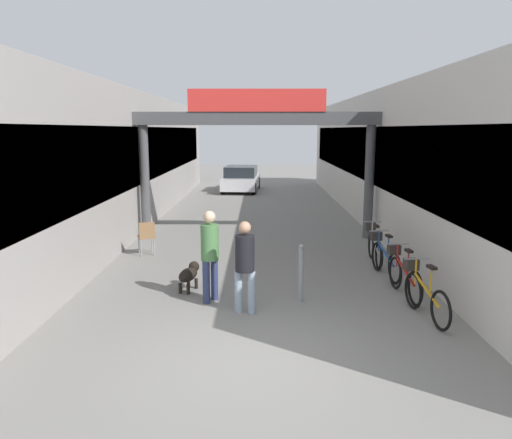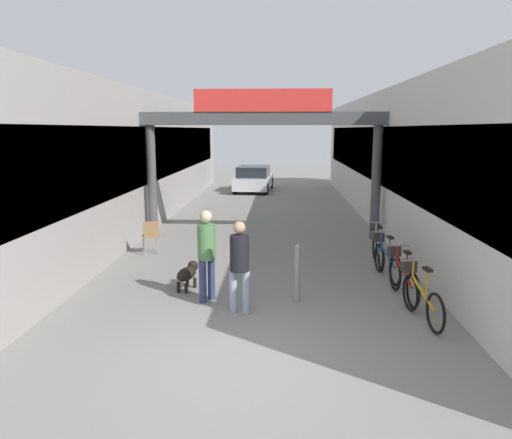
{
  "view_description": "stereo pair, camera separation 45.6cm",
  "coord_description": "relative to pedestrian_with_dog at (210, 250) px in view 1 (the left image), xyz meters",
  "views": [
    {
      "loc": [
        0.07,
        -6.74,
        3.24
      ],
      "look_at": [
        0.0,
        3.98,
        1.3
      ],
      "focal_mm": 35.0,
      "sensor_mm": 36.0,
      "label": 1
    },
    {
      "loc": [
        0.52,
        -6.73,
        3.24
      ],
      "look_at": [
        0.0,
        3.98,
        1.3
      ],
      "focal_mm": 35.0,
      "sensor_mm": 36.0,
      "label": 2
    }
  ],
  "objects": [
    {
      "name": "bicycle_red_second",
      "position": [
        3.77,
        0.4,
        -0.57
      ],
      "size": [
        0.46,
        1.69,
        0.98
      ],
      "color": "black",
      "rests_on": "ground_plane"
    },
    {
      "name": "ground_plane",
      "position": [
        0.86,
        -2.37,
        -1.01
      ],
      "size": [
        80.0,
        80.0,
        0.0
      ],
      "primitive_type": "plane",
      "color": "gray"
    },
    {
      "name": "arcade_sign_gateway",
      "position": [
        0.86,
        5.68,
        2.12
      ],
      "size": [
        7.4,
        0.47,
        4.38
      ],
      "color": "#4C4C4F",
      "rests_on": "ground_plane"
    },
    {
      "name": "bicycle_orange_nearest",
      "position": [
        3.8,
        -0.75,
        -0.57
      ],
      "size": [
        0.46,
        1.68,
        0.98
      ],
      "color": "black",
      "rests_on": "ground_plane"
    },
    {
      "name": "storefront_right",
      "position": [
        5.95,
        8.63,
        1.21
      ],
      "size": [
        3.0,
        26.0,
        4.43
      ],
      "color": "beige",
      "rests_on": "ground_plane"
    },
    {
      "name": "pedestrian_with_dog",
      "position": [
        0.0,
        0.0,
        0.0
      ],
      "size": [
        0.47,
        0.47,
        1.75
      ],
      "color": "navy",
      "rests_on": "ground_plane"
    },
    {
      "name": "cafe_chair_wood_nearer",
      "position": [
        -2.0,
        3.55,
        -0.47
      ],
      "size": [
        0.52,
        0.52,
        0.89
      ],
      "color": "gray",
      "rests_on": "ground_plane"
    },
    {
      "name": "bollard_post_metal",
      "position": [
        1.72,
        0.02,
        -0.44
      ],
      "size": [
        0.1,
        0.1,
        1.12
      ],
      "color": "gray",
      "rests_on": "ground_plane"
    },
    {
      "name": "pedestrian_companion",
      "position": [
        0.68,
        -0.62,
        -0.06
      ],
      "size": [
        0.4,
        0.4,
        1.67
      ],
      "color": "#8C9EB2",
      "rests_on": "ground_plane"
    },
    {
      "name": "storefront_left",
      "position": [
        -4.24,
        8.63,
        1.21
      ],
      "size": [
        3.0,
        26.0,
        4.43
      ],
      "color": "#9E9993",
      "rests_on": "ground_plane"
    },
    {
      "name": "parked_car_white",
      "position": [
        -0.03,
        17.34,
        -0.37
      ],
      "size": [
        2.01,
        4.11,
        1.33
      ],
      "color": "silver",
      "rests_on": "ground_plane"
    },
    {
      "name": "dog_on_leash",
      "position": [
        -0.5,
        0.67,
        -0.67
      ],
      "size": [
        0.46,
        0.78,
        0.54
      ],
      "color": "black",
      "rests_on": "ground_plane"
    },
    {
      "name": "bicycle_silver_farthest",
      "position": [
        3.76,
        2.88,
        -0.57
      ],
      "size": [
        0.46,
        1.69,
        0.98
      ],
      "color": "black",
      "rests_on": "ground_plane"
    },
    {
      "name": "bicycle_blue_third",
      "position": [
        3.73,
        1.75,
        -0.57
      ],
      "size": [
        0.46,
        1.68,
        0.98
      ],
      "color": "black",
      "rests_on": "ground_plane"
    }
  ]
}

